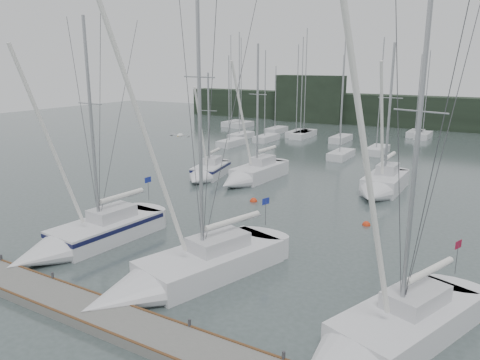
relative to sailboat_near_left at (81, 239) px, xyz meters
name	(u,v)px	position (x,y,z in m)	size (l,w,h in m)	color
ground	(207,282)	(8.48, 0.27, -0.58)	(160.00, 160.00, 0.00)	#414F4D
dock	(134,328)	(8.48, -4.73, -0.38)	(24.00, 2.00, 0.40)	#61615D
far_treeline	(433,113)	(8.48, 62.27, 1.92)	(90.00, 4.00, 5.00)	black
far_building_left	(309,99)	(-11.52, 60.27, 3.42)	(12.00, 3.00, 8.00)	black
mast_forest	(367,140)	(3.86, 42.83, -0.09)	(58.74, 28.25, 14.72)	silver
sailboat_near_left	(81,239)	(0.00, 0.00, 0.00)	(3.63, 9.94, 13.62)	silver
sailboat_near_center	(173,276)	(7.36, -0.95, -0.03)	(5.96, 10.94, 16.36)	silver
sailboat_near_right	(375,342)	(16.95, -1.36, -0.04)	(5.91, 9.89, 14.66)	silver
sailboat_mid_a	(206,173)	(-3.29, 17.04, -0.04)	(3.61, 6.85, 10.08)	silver
sailboat_mid_b	(249,176)	(0.63, 18.06, 0.00)	(3.12, 8.74, 12.58)	silver
sailboat_mid_c	(380,187)	(11.53, 19.98, 0.06)	(2.69, 7.78, 12.53)	silver
buoy_a	(253,201)	(3.82, 13.09, -0.58)	(0.57, 0.57, 0.57)	red
buoy_b	(366,225)	(12.70, 12.21, -0.58)	(0.53, 0.53, 0.53)	red
seagull	(180,135)	(7.62, -0.39, 6.54)	(0.89, 0.41, 0.18)	white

